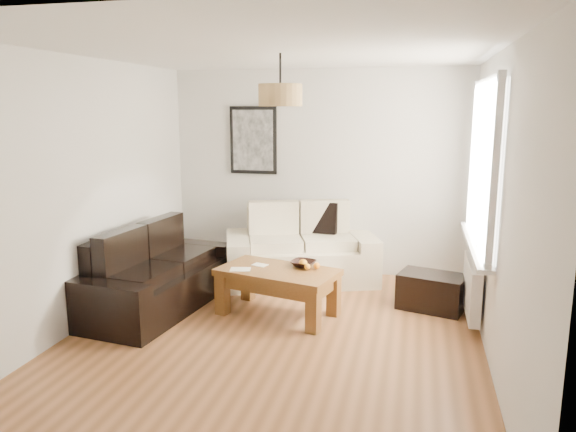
% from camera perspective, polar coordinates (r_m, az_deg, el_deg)
% --- Properties ---
extents(floor, '(4.50, 4.50, 0.00)m').
position_cam_1_polar(floor, '(5.24, -1.56, -12.60)').
color(floor, brown).
rests_on(floor, ground).
extents(ceiling, '(3.80, 4.50, 0.00)m').
position_cam_1_polar(ceiling, '(4.82, -1.73, 16.97)').
color(ceiling, white).
rests_on(ceiling, floor).
extents(wall_back, '(3.80, 0.04, 2.60)m').
position_cam_1_polar(wall_back, '(7.04, 3.13, 4.56)').
color(wall_back, silver).
rests_on(wall_back, floor).
extents(wall_front, '(3.80, 0.04, 2.60)m').
position_cam_1_polar(wall_front, '(2.81, -13.70, -6.08)').
color(wall_front, silver).
rests_on(wall_front, floor).
extents(wall_left, '(0.04, 4.50, 2.60)m').
position_cam_1_polar(wall_left, '(5.66, -20.58, 2.20)').
color(wall_left, silver).
rests_on(wall_left, floor).
extents(wall_right, '(0.04, 4.50, 2.60)m').
position_cam_1_polar(wall_right, '(4.75, 21.10, 0.54)').
color(wall_right, silver).
rests_on(wall_right, floor).
extents(window_bay, '(0.14, 1.90, 1.60)m').
position_cam_1_polar(window_bay, '(5.49, 19.85, 5.15)').
color(window_bay, white).
rests_on(window_bay, wall_right).
extents(radiator, '(0.10, 0.90, 0.52)m').
position_cam_1_polar(radiator, '(5.73, 18.63, -7.03)').
color(radiator, white).
rests_on(radiator, wall_right).
extents(poster, '(0.62, 0.04, 0.87)m').
position_cam_1_polar(poster, '(7.17, -3.64, 7.89)').
color(poster, black).
rests_on(poster, wall_back).
extents(pendant_shade, '(0.40, 0.40, 0.20)m').
position_cam_1_polar(pendant_shade, '(5.09, -0.80, 12.49)').
color(pendant_shade, tan).
rests_on(pendant_shade, ceiling).
extents(loveseat_cream, '(2.04, 1.54, 0.90)m').
position_cam_1_polar(loveseat_cream, '(6.76, 1.33, -3.03)').
color(loveseat_cream, beige).
rests_on(loveseat_cream, floor).
extents(sofa_leather, '(1.14, 1.99, 0.82)m').
position_cam_1_polar(sofa_leather, '(6.03, -13.62, -5.55)').
color(sofa_leather, black).
rests_on(sofa_leather, floor).
extents(coffee_table, '(1.32, 0.93, 0.49)m').
position_cam_1_polar(coffee_table, '(5.71, -1.06, -7.92)').
color(coffee_table, brown).
rests_on(coffee_table, floor).
extents(ottoman, '(0.76, 0.60, 0.38)m').
position_cam_1_polar(ottoman, '(6.08, 14.75, -7.62)').
color(ottoman, black).
rests_on(ottoman, floor).
extents(cushion_left, '(0.38, 0.15, 0.37)m').
position_cam_1_polar(cushion_left, '(7.01, -1.75, -0.06)').
color(cushion_left, black).
rests_on(cushion_left, loveseat_cream).
extents(cushion_right, '(0.40, 0.16, 0.39)m').
position_cam_1_polar(cushion_right, '(6.86, 3.54, -0.22)').
color(cushion_right, black).
rests_on(cushion_right, loveseat_cream).
extents(fruit_bowl, '(0.30, 0.30, 0.06)m').
position_cam_1_polar(fruit_bowl, '(5.72, 1.62, -4.98)').
color(fruit_bowl, black).
rests_on(fruit_bowl, coffee_table).
extents(orange_a, '(0.07, 0.07, 0.06)m').
position_cam_1_polar(orange_a, '(5.59, 2.02, -5.30)').
color(orange_a, orange).
rests_on(orange_a, fruit_bowl).
extents(orange_b, '(0.07, 0.07, 0.07)m').
position_cam_1_polar(orange_b, '(5.62, 3.01, -5.19)').
color(orange_b, orange).
rests_on(orange_b, fruit_bowl).
extents(orange_c, '(0.11, 0.11, 0.09)m').
position_cam_1_polar(orange_c, '(5.69, 1.57, -4.98)').
color(orange_c, orange).
rests_on(orange_c, fruit_bowl).
extents(papers, '(0.23, 0.19, 0.01)m').
position_cam_1_polar(papers, '(5.64, -4.98, -5.56)').
color(papers, white).
rests_on(papers, coffee_table).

